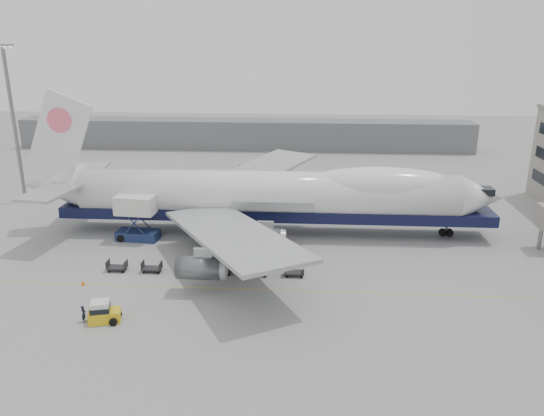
# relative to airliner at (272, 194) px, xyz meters

# --- Properties ---
(ground) EXTENTS (260.00, 260.00, 0.00)m
(ground) POSITION_rel_airliner_xyz_m (-0.64, -12.00, -5.62)
(ground) COLOR gray
(ground) RESTS_ON ground
(apron_line) EXTENTS (60.00, 0.15, 0.01)m
(apron_line) POSITION_rel_airliner_xyz_m (-0.64, -18.00, -5.62)
(apron_line) COLOR gold
(apron_line) RESTS_ON ground
(hangar) EXTENTS (110.00, 8.00, 7.00)m
(hangar) POSITION_rel_airliner_xyz_m (-10.64, 58.00, -2.12)
(hangar) COLOR slate
(hangar) RESTS_ON ground
(floodlight_mast) EXTENTS (2.40, 2.40, 25.43)m
(floodlight_mast) POSITION_rel_airliner_xyz_m (-42.64, 12.00, 8.64)
(floodlight_mast) COLOR slate
(floodlight_mast) RESTS_ON ground
(airliner) EXTENTS (67.00, 55.30, 19.98)m
(airliner) POSITION_rel_airliner_xyz_m (0.00, 0.00, 0.00)
(airliner) COLOR white
(airliner) RESTS_ON ground
(catering_truck) EXTENTS (5.89, 4.30, 6.25)m
(catering_truck) POSITION_rel_airliner_xyz_m (-18.21, -3.99, -2.16)
(catering_truck) COLOR navy
(catering_truck) RESTS_ON ground
(baggage_tug) EXTENTS (3.31, 2.30, 2.20)m
(baggage_tug) POSITION_rel_airliner_xyz_m (-14.88, -25.83, -4.65)
(baggage_tug) COLOR gold
(baggage_tug) RESTS_ON ground
(ground_worker) EXTENTS (0.46, 0.66, 1.74)m
(ground_worker) POSITION_rel_airliner_xyz_m (-16.76, -25.99, -4.75)
(ground_worker) COLOR black
(ground_worker) RESTS_ON ground
(traffic_cone) EXTENTS (0.44, 0.44, 0.64)m
(traffic_cone) POSITION_rel_airliner_xyz_m (-20.14, -18.24, -5.32)
(traffic_cone) COLOR orange
(traffic_cone) RESTS_ON ground
(dolly_0) EXTENTS (2.30, 1.35, 1.30)m
(dolly_0) POSITION_rel_airliner_xyz_m (-17.59, -14.22, -5.09)
(dolly_0) COLOR #2D2D30
(dolly_0) RESTS_ON ground
(dolly_1) EXTENTS (2.30, 1.35, 1.30)m
(dolly_1) POSITION_rel_airliner_xyz_m (-13.36, -14.22, -5.09)
(dolly_1) COLOR #2D2D30
(dolly_1) RESTS_ON ground
(dolly_2) EXTENTS (2.30, 1.35, 1.30)m
(dolly_2) POSITION_rel_airliner_xyz_m (-9.14, -14.22, -5.09)
(dolly_2) COLOR #2D2D30
(dolly_2) RESTS_ON ground
(dolly_3) EXTENTS (2.30, 1.35, 1.30)m
(dolly_3) POSITION_rel_airliner_xyz_m (-4.91, -14.22, -5.09)
(dolly_3) COLOR #2D2D30
(dolly_3) RESTS_ON ground
(dolly_4) EXTENTS (2.30, 1.35, 1.30)m
(dolly_4) POSITION_rel_airliner_xyz_m (-0.69, -14.22, -5.09)
(dolly_4) COLOR #2D2D30
(dolly_4) RESTS_ON ground
(dolly_5) EXTENTS (2.30, 1.35, 1.30)m
(dolly_5) POSITION_rel_airliner_xyz_m (3.54, -14.22, -5.09)
(dolly_5) COLOR #2D2D30
(dolly_5) RESTS_ON ground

